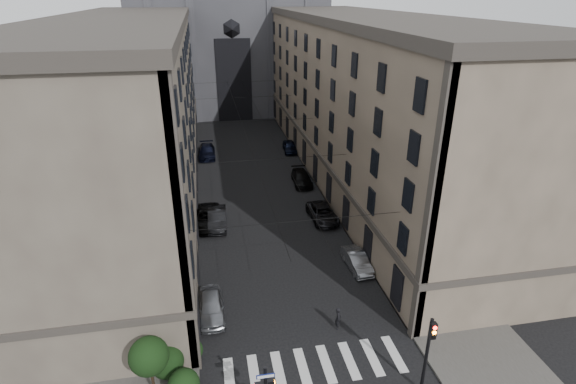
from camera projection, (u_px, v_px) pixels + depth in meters
sidewalk_left at (167, 184)px, 53.73m from camera, size 7.00×80.00×0.15m
sidewalk_right at (336, 172)px, 57.30m from camera, size 7.00×80.00×0.15m
zebra_crossing at (314, 365)px, 27.74m from camera, size 11.00×3.20×0.01m
building_left at (131, 109)px, 49.44m from camera, size 13.60×60.60×18.85m
building_right at (363, 99)px, 54.01m from camera, size 13.60×60.60×18.85m
gothic_tower at (227, 11)px, 83.21m from camera, size 35.00×23.00×58.00m
traffic_light_right at (429, 348)px, 24.59m from camera, size 0.34×0.50×5.20m
shrub_cluster at (166, 363)px, 25.53m from camera, size 3.90×4.40×3.90m
tram_wires at (253, 122)px, 52.25m from camera, size 14.00×60.00×0.43m
car_left_near at (211, 306)px, 31.74m from camera, size 1.89×4.58×1.55m
car_left_midnear at (217, 219)px, 43.90m from camera, size 1.94×5.07×1.65m
car_left_midfar at (208, 218)px, 44.13m from camera, size 2.77×5.88×1.62m
car_left_far at (207, 151)px, 62.38m from camera, size 2.32×5.58×1.61m
car_right_near at (357, 261)px, 37.27m from camera, size 1.74×4.31×1.39m
car_right_midnear at (323, 213)px, 45.15m from camera, size 2.62×5.30×1.45m
car_right_midfar at (302, 178)px, 53.66m from camera, size 2.29×5.22×1.49m
car_right_far at (290, 147)px, 64.49m from camera, size 2.10×4.60×1.53m
pedestrian at (338, 318)px, 30.50m from camera, size 0.55×0.70×1.68m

